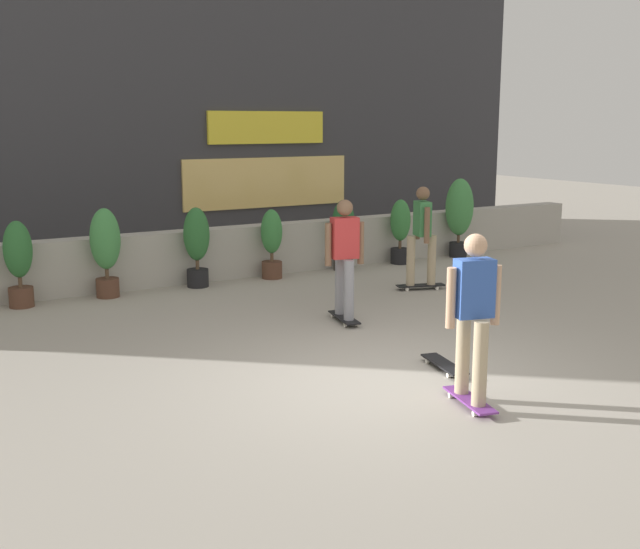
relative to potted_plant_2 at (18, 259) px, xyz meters
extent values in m
plane|color=#A8A093|center=(2.78, -5.55, -0.72)|extent=(48.00, 48.00, 0.00)
cube|color=#B2ADA3|center=(2.78, 0.45, -0.27)|extent=(18.00, 0.40, 0.90)
cube|color=#38383D|center=(2.78, 4.45, 2.53)|extent=(20.00, 2.00, 6.50)
cube|color=yellow|center=(5.89, 3.41, 1.88)|extent=(2.80, 0.08, 0.70)
cube|color=#F2CC72|center=(5.89, 3.42, 0.68)|extent=(4.00, 0.06, 1.10)
cylinder|color=brown|center=(0.00, 0.00, -0.57)|extent=(0.36, 0.36, 0.30)
cylinder|color=brown|center=(0.00, 0.00, -0.35)|extent=(0.06, 0.06, 0.15)
ellipsoid|color=#2D6B33|center=(0.00, 0.00, 0.15)|extent=(0.41, 0.41, 0.85)
cylinder|color=brown|center=(1.30, 0.00, -0.57)|extent=(0.36, 0.36, 0.30)
cylinder|color=brown|center=(1.30, 0.00, -0.35)|extent=(0.06, 0.06, 0.15)
ellipsoid|color=#428C47|center=(1.30, 0.00, 0.21)|extent=(0.47, 0.47, 0.96)
cylinder|color=black|center=(2.81, 0.00, -0.57)|extent=(0.36, 0.36, 0.30)
cylinder|color=brown|center=(2.81, 0.00, -0.35)|extent=(0.06, 0.06, 0.15)
ellipsoid|color=#2D6B33|center=(2.81, 0.00, 0.17)|extent=(0.43, 0.43, 0.89)
cylinder|color=brown|center=(4.21, 0.00, -0.57)|extent=(0.36, 0.36, 0.30)
cylinder|color=brown|center=(4.21, 0.00, -0.35)|extent=(0.06, 0.06, 0.15)
ellipsoid|color=#387F3D|center=(4.21, 0.00, 0.12)|extent=(0.38, 0.38, 0.77)
cylinder|color=#2D2823|center=(5.71, 0.00, -0.57)|extent=(0.36, 0.36, 0.30)
cylinder|color=brown|center=(5.71, 0.00, -0.35)|extent=(0.06, 0.06, 0.15)
ellipsoid|color=#235B2D|center=(5.71, 0.00, 0.16)|extent=(0.42, 0.42, 0.86)
cylinder|color=black|center=(7.02, 0.00, -0.57)|extent=(0.36, 0.36, 0.30)
cylinder|color=brown|center=(7.02, 0.00, -0.35)|extent=(0.06, 0.06, 0.15)
ellipsoid|color=#387F3D|center=(7.02, 0.00, 0.13)|extent=(0.39, 0.39, 0.80)
cylinder|color=black|center=(8.50, 0.00, -0.57)|extent=(0.36, 0.36, 0.30)
cylinder|color=brown|center=(8.50, 0.00, -0.35)|extent=(0.06, 0.06, 0.15)
ellipsoid|color=#428C47|center=(8.50, 0.00, 0.31)|extent=(0.56, 0.56, 1.15)
cube|color=#72338C|center=(2.97, -6.56, -0.65)|extent=(0.40, 0.82, 0.02)
cylinder|color=silver|center=(2.98, -6.84, -0.69)|extent=(0.04, 0.06, 0.06)
cylinder|color=silver|center=(2.83, -6.80, -0.69)|extent=(0.04, 0.06, 0.06)
cylinder|color=silver|center=(3.11, -6.33, -0.69)|extent=(0.04, 0.06, 0.06)
cylinder|color=silver|center=(2.96, -6.29, -0.69)|extent=(0.04, 0.06, 0.06)
cylinder|color=tan|center=(2.92, -6.74, -0.23)|extent=(0.14, 0.14, 0.82)
cylinder|color=tan|center=(3.02, -6.39, -0.23)|extent=(0.14, 0.14, 0.82)
cube|color=#3359B2|center=(2.97, -6.56, 0.46)|extent=(0.40, 0.29, 0.56)
sphere|color=tan|center=(2.97, -6.56, 0.87)|extent=(0.22, 0.22, 0.22)
cylinder|color=tan|center=(3.20, -6.63, 0.38)|extent=(0.09, 0.09, 0.58)
cylinder|color=tan|center=(2.74, -6.50, 0.38)|extent=(0.09, 0.09, 0.58)
cube|color=black|center=(5.89, -2.09, -0.65)|extent=(0.82, 0.46, 0.02)
cylinder|color=silver|center=(5.62, -2.08, -0.69)|extent=(0.06, 0.05, 0.06)
cylinder|color=silver|center=(5.67, -1.93, -0.69)|extent=(0.06, 0.05, 0.06)
cylinder|color=silver|center=(6.11, -2.25, -0.69)|extent=(0.06, 0.05, 0.06)
cylinder|color=silver|center=(6.17, -2.10, -0.69)|extent=(0.06, 0.05, 0.06)
cylinder|color=tan|center=(5.72, -2.03, -0.23)|extent=(0.14, 0.14, 0.82)
cylinder|color=tan|center=(6.06, -2.15, -0.23)|extent=(0.14, 0.14, 0.82)
cube|color=#3F8C4C|center=(5.89, -2.09, 0.46)|extent=(0.31, 0.41, 0.56)
sphere|color=brown|center=(5.89, -2.09, 0.87)|extent=(0.22, 0.22, 0.22)
cylinder|color=brown|center=(5.82, -2.31, 0.38)|extent=(0.09, 0.09, 0.58)
cylinder|color=brown|center=(5.97, -1.87, 0.38)|extent=(0.09, 0.09, 0.58)
cube|color=black|center=(3.66, -3.22, -0.65)|extent=(0.37, 0.82, 0.02)
cylinder|color=silver|center=(3.68, -3.49, -0.69)|extent=(0.04, 0.06, 0.06)
cylinder|color=silver|center=(3.53, -3.46, -0.69)|extent=(0.04, 0.06, 0.06)
cylinder|color=silver|center=(3.80, -2.99, -0.69)|extent=(0.04, 0.06, 0.06)
cylinder|color=silver|center=(3.64, -2.95, -0.69)|extent=(0.04, 0.06, 0.06)
cylinder|color=gray|center=(3.62, -3.40, -0.23)|extent=(0.14, 0.14, 0.82)
cylinder|color=gray|center=(3.70, -3.05, -0.23)|extent=(0.14, 0.14, 0.82)
cube|color=red|center=(3.66, -3.22, 0.46)|extent=(0.40, 0.27, 0.56)
sphere|color=brown|center=(3.66, -3.22, 0.87)|extent=(0.22, 0.22, 0.22)
cylinder|color=brown|center=(3.89, -3.27, 0.38)|extent=(0.09, 0.09, 0.58)
cylinder|color=brown|center=(3.43, -3.17, 0.38)|extent=(0.09, 0.09, 0.58)
cube|color=black|center=(3.49, -5.57, -0.65)|extent=(0.37, 0.82, 0.02)
cylinder|color=silver|center=(3.51, -5.84, -0.69)|extent=(0.04, 0.06, 0.06)
cylinder|color=silver|center=(3.35, -5.80, -0.69)|extent=(0.04, 0.06, 0.06)
cylinder|color=silver|center=(3.62, -5.33, -0.69)|extent=(0.04, 0.06, 0.06)
cylinder|color=silver|center=(3.47, -5.30, -0.69)|extent=(0.04, 0.06, 0.06)
camera|label=1|loc=(-1.94, -11.93, 2.00)|focal=43.33mm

